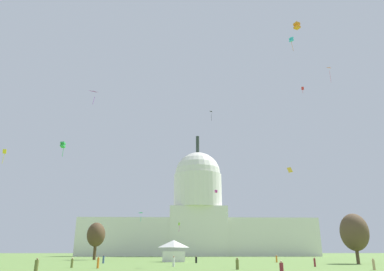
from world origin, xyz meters
name	(u,v)px	position (x,y,z in m)	size (l,w,h in m)	color
capitol_building	(198,218)	(5.39, 150.36, 18.44)	(117.63, 24.92, 62.31)	silver
event_tent	(173,251)	(-5.41, 57.68, 2.56)	(5.97, 5.52, 5.12)	white
tree_west_near	(96,235)	(-29.19, 77.55, 7.18)	(6.59, 7.48, 10.80)	#4C3823
tree_east_far	(354,232)	(33.24, 42.31, 6.34)	(7.58, 8.52, 10.24)	brown
person_orange_edge_east	(277,259)	(18.69, 52.01, 0.78)	(0.51, 0.51, 1.69)	orange
person_olive_front_left	(36,266)	(-21.52, 12.44, 0.78)	(0.59, 0.59, 1.72)	olive
person_orange_front_center	(98,263)	(-16.47, 23.86, 0.82)	(0.49, 0.49, 1.75)	orange
person_tan_back_center	(374,265)	(23.41, 17.56, 0.73)	(0.36, 0.36, 1.58)	tan
person_olive_front_right	(72,263)	(-21.03, 25.97, 0.72)	(0.54, 0.54, 1.58)	olive
person_olive_deep_crowd	(237,264)	(4.44, 19.69, 0.73)	(0.50, 0.50, 1.63)	olive
person_black_back_right	(196,260)	(-0.21, 48.48, 0.69)	(0.48, 0.48, 1.53)	black
person_white_lawn_far_left	(174,262)	(-4.92, 30.03, 0.80)	(0.49, 0.49, 1.72)	silver
person_maroon_near_tree_east	(282,269)	(6.99, 5.53, 0.72)	(0.58, 0.58, 1.59)	maroon
person_denim_near_tent	(103,260)	(-20.24, 46.63, 0.79)	(0.50, 0.50, 1.74)	#3D5684
person_maroon_mid_right	(315,262)	(19.08, 28.67, 0.73)	(0.46, 0.46, 1.57)	maroon
kite_pink_high	(330,69)	(32.33, 41.35, 44.60)	(1.26, 0.90, 3.77)	pink
kite_yellow_mid	(4,153)	(-38.24, 33.27, 20.75)	(0.89, 0.59, 2.93)	yellow
kite_violet_high	(94,93)	(-23.07, 37.38, 35.59)	(1.92, 1.49, 2.85)	purple
kite_gold_low	(290,170)	(16.36, 29.22, 16.85)	(1.03, 0.48, 1.17)	gold
kite_black_high	(212,112)	(8.53, 98.25, 55.80)	(1.48, 1.46, 3.90)	black
kite_lime_low	(179,225)	(-4.18, 119.03, 13.04)	(0.74, 0.80, 3.84)	#8CD133
kite_white_low	(227,214)	(13.64, 98.45, 15.44)	(0.67, 1.03, 4.35)	white
kite_orange_high	(297,26)	(21.21, 30.85, 49.40)	(1.47, 1.47, 1.32)	orange
kite_green_mid	(63,145)	(-24.75, 26.24, 20.37)	(0.85, 0.90, 2.69)	green
kite_red_high	(303,89)	(37.12, 73.03, 54.67)	(0.85, 0.37, 2.50)	red
kite_cyan_high	(291,40)	(23.61, 41.70, 53.02)	(1.18, 1.14, 3.93)	#33BCDB
kite_turquoise_low	(142,214)	(-14.29, 64.14, 12.11)	(1.36, 1.28, 2.13)	teal
kite_magenta_mid	(216,191)	(12.35, 124.74, 28.10)	(1.33, 1.30, 1.21)	#D1339E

